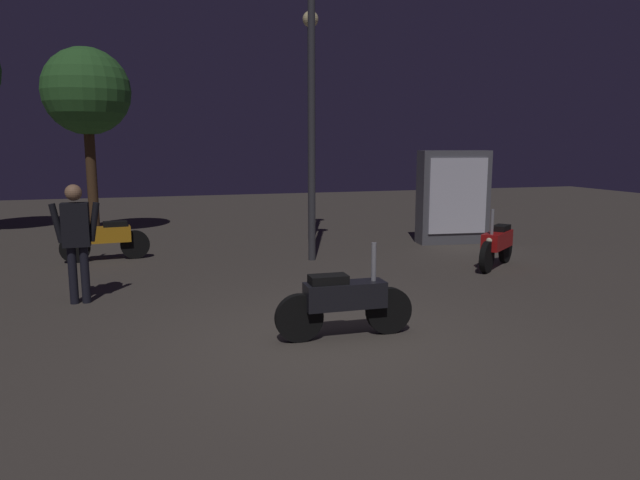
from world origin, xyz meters
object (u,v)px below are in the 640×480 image
object	(u,v)px
person_rider_beside	(76,233)
streetlamp_far	(311,98)
motorcycle_red_parked_right	(497,244)
motorcycle_orange_parked_left	(105,238)
motorcycle_black_foreground	(345,301)
streetlamp_near	(312,74)
kiosk_billboard	(453,197)

from	to	relation	value
person_rider_beside	streetlamp_far	world-z (taller)	streetlamp_far
streetlamp_far	motorcycle_red_parked_right	bearing A→B (deg)	-59.10
motorcycle_orange_parked_left	motorcycle_red_parked_right	bearing A→B (deg)	152.97
motorcycle_black_foreground	streetlamp_far	bearing A→B (deg)	78.11
motorcycle_orange_parked_left	person_rider_beside	size ratio (longest dim) A/B	0.98
person_rider_beside	streetlamp_near	bearing A→B (deg)	-63.16
motorcycle_red_parked_right	streetlamp_far	xyz separation A→B (m)	(-2.40, 4.00, 2.83)
person_rider_beside	motorcycle_red_parked_right	bearing A→B (deg)	-86.90
motorcycle_black_foreground	motorcycle_orange_parked_left	distance (m)	6.37
motorcycle_black_foreground	motorcycle_orange_parked_left	size ratio (longest dim) A/B	1.00
streetlamp_near	streetlamp_far	size ratio (longest dim) A/B	1.09
streetlamp_near	kiosk_billboard	xyz separation A→B (m)	(3.63, 0.98, -2.47)
motorcycle_black_foreground	kiosk_billboard	bearing A→B (deg)	51.56
streetlamp_near	kiosk_billboard	world-z (taller)	streetlamp_near
motorcycle_black_foreground	motorcycle_orange_parked_left	bearing A→B (deg)	118.36
motorcycle_red_parked_right	streetlamp_near	distance (m)	4.64
person_rider_beside	streetlamp_far	size ratio (longest dim) A/B	0.33
person_rider_beside	kiosk_billboard	world-z (taller)	kiosk_billboard
streetlamp_near	motorcycle_red_parked_right	bearing A→B (deg)	-28.40
motorcycle_orange_parked_left	streetlamp_near	distance (m)	5.06
motorcycle_red_parked_right	kiosk_billboard	world-z (taller)	kiosk_billboard
motorcycle_orange_parked_left	motorcycle_red_parked_right	xyz separation A→B (m)	(6.90, -2.76, 0.00)
motorcycle_orange_parked_left	streetlamp_near	xyz separation A→B (m)	(3.85, -1.11, 3.09)
motorcycle_red_parked_right	streetlamp_near	world-z (taller)	streetlamp_near
person_rider_beside	kiosk_billboard	bearing A→B (deg)	-68.51
kiosk_billboard	motorcycle_black_foreground	bearing A→B (deg)	56.87
motorcycle_black_foreground	streetlamp_near	distance (m)	5.57
streetlamp_near	kiosk_billboard	distance (m)	4.50
motorcycle_black_foreground	motorcycle_red_parked_right	world-z (taller)	same
streetlamp_near	streetlamp_far	xyz separation A→B (m)	(0.66, 2.35, -0.25)
motorcycle_red_parked_right	streetlamp_far	world-z (taller)	streetlamp_far
motorcycle_black_foreground	streetlamp_far	distance (m)	7.62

